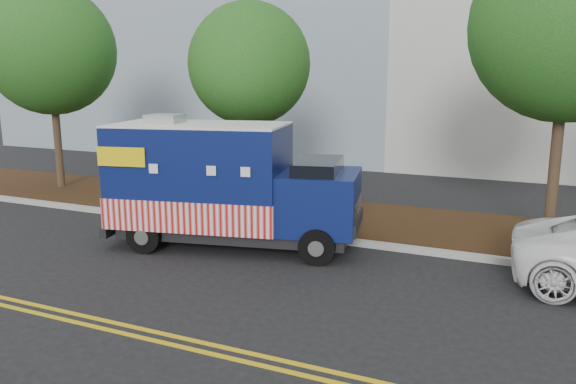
% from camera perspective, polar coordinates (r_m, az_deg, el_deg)
% --- Properties ---
extents(ground, '(120.00, 120.00, 0.00)m').
position_cam_1_polar(ground, '(14.32, -10.69, -4.88)').
color(ground, black).
rests_on(ground, ground).
extents(curb, '(120.00, 0.18, 0.15)m').
position_cam_1_polar(curb, '(15.42, -7.73, -3.29)').
color(curb, '#9E9E99').
rests_on(curb, ground).
extents(mulch_strip, '(120.00, 4.00, 0.15)m').
position_cam_1_polar(mulch_strip, '(17.18, -4.04, -1.65)').
color(mulch_strip, black).
rests_on(mulch_strip, ground).
extents(centerline_near, '(120.00, 0.10, 0.01)m').
position_cam_1_polar(centerline_near, '(11.18, -24.00, -10.51)').
color(centerline_near, gold).
rests_on(centerline_near, ground).
extents(centerline_far, '(120.00, 0.10, 0.01)m').
position_cam_1_polar(centerline_far, '(11.04, -24.97, -10.89)').
color(centerline_far, gold).
rests_on(centerline_far, ground).
extents(tree_a, '(4.42, 4.42, 7.11)m').
position_cam_1_polar(tree_a, '(21.38, -23.01, 13.12)').
color(tree_a, '#38281C').
rests_on(tree_a, ground).
extents(tree_b, '(3.60, 3.60, 6.18)m').
position_cam_1_polar(tree_b, '(16.89, -3.94, 12.80)').
color(tree_b, '#38281C').
rests_on(tree_b, ground).
extents(tree_c, '(4.39, 4.39, 7.36)m').
position_cam_1_polar(tree_c, '(14.56, 26.60, 14.90)').
color(tree_c, '#38281C').
rests_on(tree_c, ground).
extents(sign_post, '(0.06, 0.06, 2.40)m').
position_cam_1_polar(sign_post, '(16.87, -15.44, 1.60)').
color(sign_post, '#473828').
rests_on(sign_post, ground).
extents(food_truck, '(6.28, 3.37, 3.14)m').
position_cam_1_polar(food_truck, '(13.51, -6.70, 0.46)').
color(food_truck, black).
rests_on(food_truck, ground).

